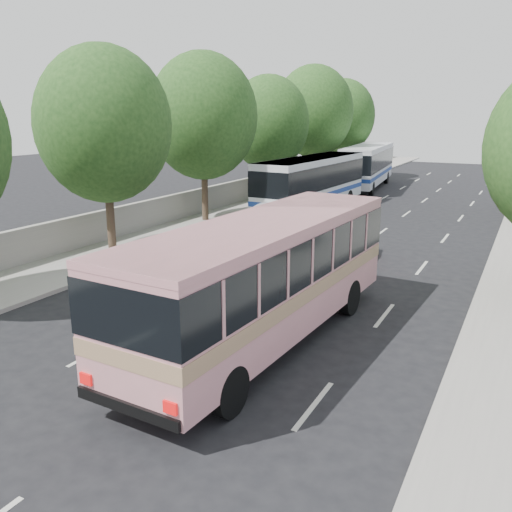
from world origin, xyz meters
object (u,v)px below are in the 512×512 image
Objects in this scene: pink_bus at (266,268)px; tour_coach_rear at (368,163)px; pink_taxi at (340,244)px; tour_coach_front at (312,179)px; white_pickup at (266,221)px.

tour_coach_rear is at bearing 104.59° from pink_bus.
pink_taxi is 23.97m from tour_coach_rear.
tour_coach_front is at bearing 111.38° from pink_bus.
white_pickup is 7.75m from tour_coach_front.
white_pickup is at bearing -82.80° from tour_coach_front.
pink_bus is 2.28× the size of pink_taxi.
tour_coach_front reaches higher than white_pickup.
pink_bus reaches higher than pink_taxi.
pink_taxi reaches higher than white_pickup.
white_pickup is 0.48× the size of tour_coach_front.
pink_taxi is at bearing -59.78° from tour_coach_front.
tour_coach_rear is (-5.56, 23.28, 1.29)m from pink_taxi.
tour_coach_rear is at bearing 86.68° from white_pickup.
tour_coach_rear is (-6.36, 31.90, -0.02)m from pink_bus.
pink_bus is 32.53m from tour_coach_rear.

